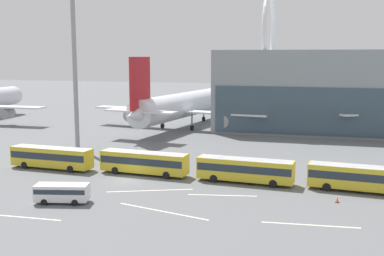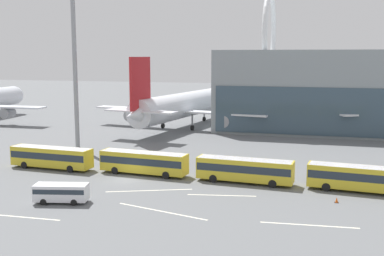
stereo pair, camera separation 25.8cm
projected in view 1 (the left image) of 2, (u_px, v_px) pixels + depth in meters
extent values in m
plane|color=slate|center=(127.00, 180.00, 62.24)|extent=(440.00, 440.00, 0.00)
torus|color=white|center=(269.00, 33.00, 103.92)|extent=(1.10, 17.73, 17.73)
sphere|color=silver|center=(13.00, 95.00, 132.21)|extent=(4.90, 4.90, 4.90)
cylinder|color=gray|center=(7.00, 113.00, 110.68)|extent=(2.41, 3.32, 2.31)
cylinder|color=gray|center=(1.00, 107.00, 126.97)|extent=(0.36, 0.36, 4.09)
cylinder|color=black|center=(1.00, 114.00, 127.28)|extent=(0.48, 1.11, 1.10)
cylinder|color=silver|center=(181.00, 105.00, 106.32)|extent=(11.59, 37.14, 5.54)
sphere|color=silver|center=(213.00, 99.00, 122.78)|extent=(5.43, 5.43, 5.43)
cone|color=silver|center=(138.00, 115.00, 89.86)|extent=(6.54, 8.83, 5.27)
cube|color=silver|center=(177.00, 111.00, 104.46)|extent=(40.82, 9.99, 0.35)
cylinder|color=gray|center=(132.00, 115.00, 109.46)|extent=(3.11, 4.07, 2.53)
cylinder|color=gray|center=(226.00, 121.00, 99.90)|extent=(3.11, 4.07, 2.53)
cube|color=red|center=(140.00, 83.00, 89.80)|extent=(1.55, 6.88, 9.87)
cube|color=silver|center=(140.00, 111.00, 90.58)|extent=(14.74, 5.56, 0.28)
cylinder|color=gray|center=(204.00, 111.00, 117.73)|extent=(0.36, 0.36, 3.91)
cylinder|color=black|center=(204.00, 119.00, 118.03)|extent=(0.63, 1.16, 1.10)
cylinder|color=gray|center=(162.00, 117.00, 106.19)|extent=(0.36, 0.36, 3.91)
cylinder|color=black|center=(162.00, 126.00, 106.48)|extent=(0.63, 1.16, 1.10)
cylinder|color=gray|center=(192.00, 119.00, 103.18)|extent=(0.36, 0.36, 3.91)
cylinder|color=black|center=(192.00, 128.00, 103.47)|extent=(0.63, 1.16, 1.10)
cone|color=silver|center=(378.00, 100.00, 112.07)|extent=(8.48, 9.62, 5.10)
cylinder|color=gray|center=(379.00, 120.00, 94.05)|extent=(3.72, 4.43, 2.03)
cube|color=orange|center=(381.00, 81.00, 110.53)|extent=(2.92, 4.71, 7.43)
cube|color=silver|center=(380.00, 98.00, 111.12)|extent=(13.72, 9.69, 0.28)
cube|color=gold|center=(52.00, 157.00, 68.14)|extent=(12.30, 3.22, 2.69)
cube|color=#232D38|center=(52.00, 155.00, 68.10)|extent=(12.06, 3.24, 0.94)
cube|color=silver|center=(51.00, 148.00, 67.94)|extent=(11.94, 3.12, 0.12)
cylinder|color=black|center=(80.00, 165.00, 68.21)|extent=(1.02, 0.36, 1.00)
cylinder|color=black|center=(71.00, 169.00, 66.03)|extent=(1.02, 0.36, 1.00)
cylinder|color=black|center=(35.00, 162.00, 70.60)|extent=(1.02, 0.36, 1.00)
cylinder|color=black|center=(25.00, 165.00, 68.43)|extent=(1.02, 0.36, 1.00)
cube|color=gold|center=(144.00, 162.00, 64.84)|extent=(12.35, 3.55, 2.69)
cube|color=#232D38|center=(144.00, 160.00, 64.80)|extent=(12.11, 3.56, 0.94)
cube|color=silver|center=(144.00, 153.00, 64.65)|extent=(11.98, 3.44, 0.12)
cylinder|color=black|center=(173.00, 171.00, 64.81)|extent=(1.02, 0.38, 1.00)
cylinder|color=black|center=(166.00, 175.00, 62.66)|extent=(1.02, 0.38, 1.00)
cylinder|color=black|center=(124.00, 167.00, 67.39)|extent=(1.02, 0.38, 1.00)
cylinder|color=black|center=(115.00, 170.00, 65.24)|extent=(1.02, 0.38, 1.00)
cube|color=gold|center=(245.00, 169.00, 60.62)|extent=(12.33, 3.40, 2.69)
cube|color=#232D38|center=(245.00, 167.00, 60.58)|extent=(12.09, 3.41, 0.94)
cube|color=silver|center=(245.00, 159.00, 60.43)|extent=(11.96, 3.30, 0.12)
cylinder|color=black|center=(276.00, 179.00, 60.63)|extent=(1.02, 0.37, 1.00)
cylinder|color=black|center=(273.00, 184.00, 58.47)|extent=(1.02, 0.37, 1.00)
cylinder|color=black|center=(219.00, 174.00, 63.13)|extent=(1.02, 0.37, 1.00)
cylinder|color=black|center=(214.00, 178.00, 60.97)|extent=(1.02, 0.37, 1.00)
cube|color=gold|center=(361.00, 178.00, 56.58)|extent=(12.37, 3.69, 2.69)
cube|color=#232D38|center=(361.00, 175.00, 56.54)|extent=(12.13, 3.70, 0.94)
cube|color=silver|center=(362.00, 167.00, 56.39)|extent=(12.00, 3.58, 0.12)
cylinder|color=black|center=(329.00, 182.00, 59.17)|extent=(1.02, 0.40, 1.00)
cylinder|color=black|center=(327.00, 187.00, 57.03)|extent=(1.02, 0.40, 1.00)
cube|color=silver|center=(62.00, 192.00, 52.38)|extent=(6.07, 3.28, 1.78)
cube|color=#232D38|center=(62.00, 190.00, 52.34)|extent=(5.91, 3.26, 0.53)
cylinder|color=black|center=(80.00, 197.00, 53.39)|extent=(0.73, 0.37, 0.70)
cylinder|color=black|center=(75.00, 203.00, 51.46)|extent=(0.73, 0.37, 0.70)
cylinder|color=black|center=(50.00, 197.00, 53.55)|extent=(0.73, 0.37, 0.70)
cylinder|color=black|center=(44.00, 202.00, 51.62)|extent=(0.73, 0.37, 0.70)
cylinder|color=gray|center=(75.00, 60.00, 81.59)|extent=(0.76, 0.76, 30.49)
cube|color=silver|center=(16.00, 217.00, 48.05)|extent=(9.96, 0.60, 0.01)
cube|color=silver|center=(310.00, 225.00, 45.66)|extent=(9.21, 1.02, 0.01)
cube|color=silver|center=(222.00, 195.00, 55.36)|extent=(7.85, 1.66, 0.01)
cube|color=silver|center=(163.00, 211.00, 49.69)|extent=(10.60, 3.02, 0.01)
cube|color=silver|center=(150.00, 191.00, 57.32)|extent=(9.65, 4.10, 0.01)
cube|color=black|center=(337.00, 202.00, 52.67)|extent=(0.44, 0.44, 0.02)
cone|color=#EA5914|center=(337.00, 200.00, 52.63)|extent=(0.33, 0.33, 0.60)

